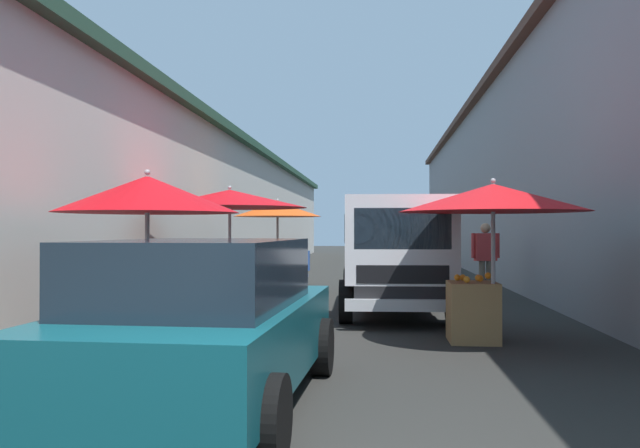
{
  "coord_description": "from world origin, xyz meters",
  "views": [
    {
      "loc": [
        -2.81,
        -0.51,
        1.54
      ],
      "look_at": [
        12.35,
        0.87,
        1.67
      ],
      "focal_mm": 36.39,
      "sensor_mm": 36.0,
      "label": 1
    }
  ],
  "objects": [
    {
      "name": "delivery_truck",
      "position": [
        8.52,
        -0.83,
        1.04
      ],
      "size": [
        4.97,
        2.08,
        2.08
      ],
      "color": "black",
      "rests_on": "ground"
    },
    {
      "name": "building_left_whitewash",
      "position": [
        15.75,
        7.34,
        2.28
      ],
      "size": [
        49.8,
        7.5,
        4.54
      ],
      "color": "beige",
      "rests_on": "ground"
    },
    {
      "name": "parked_scooter",
      "position": [
        14.73,
        1.59,
        0.45
      ],
      "size": [
        1.69,
        0.32,
        1.14
      ],
      "color": "black",
      "rests_on": "ground"
    },
    {
      "name": "vendor_by_crates",
      "position": [
        12.16,
        -2.92,
        0.98
      ],
      "size": [
        0.3,
        0.65,
        1.69
      ],
      "color": "#665B4C",
      "rests_on": "ground"
    },
    {
      "name": "fruit_stall_far_left",
      "position": [
        4.67,
        2.24,
        1.68
      ],
      "size": [
        2.19,
        2.19,
        2.26
      ],
      "color": "#9E9EA3",
      "rests_on": "ground"
    },
    {
      "name": "building_right_concrete",
      "position": [
        15.75,
        -7.34,
        3.06
      ],
      "size": [
        49.8,
        7.5,
        6.1
      ],
      "color": "gray",
      "rests_on": "ground"
    },
    {
      "name": "ground",
      "position": [
        13.5,
        0.0,
        0.0
      ],
      "size": [
        90.0,
        90.0,
        0.0
      ],
      "primitive_type": "plane",
      "color": "#282826"
    },
    {
      "name": "fruit_stall_far_right",
      "position": [
        6.03,
        -2.0,
        1.74
      ],
      "size": [
        2.52,
        2.52,
        2.23
      ],
      "color": "#9E9EA3",
      "rests_on": "ground"
    },
    {
      "name": "fruit_stall_near_right",
      "position": [
        12.99,
        1.91,
        1.63
      ],
      "size": [
        2.16,
        2.16,
        2.3
      ],
      "color": "#9E9EA3",
      "rests_on": "ground"
    },
    {
      "name": "hatchback_car",
      "position": [
        2.7,
        1.0,
        0.74
      ],
      "size": [
        3.97,
        2.05,
        1.45
      ],
      "color": "#0F4C56",
      "rests_on": "ground"
    },
    {
      "name": "vendor_in_shade",
      "position": [
        14.15,
        -1.67,
        0.86
      ],
      "size": [
        0.36,
        0.57,
        1.51
      ],
      "color": "navy",
      "rests_on": "ground"
    },
    {
      "name": "plastic_stool",
      "position": [
        14.51,
        -0.54,
        0.33
      ],
      "size": [
        0.3,
        0.3,
        0.43
      ],
      "color": "#194CB2",
      "rests_on": "ground"
    },
    {
      "name": "fruit_stall_near_left",
      "position": [
        9.03,
        2.25,
        1.89
      ],
      "size": [
        2.89,
        2.89,
        2.36
      ],
      "color": "#9E9EA3",
      "rests_on": "ground"
    }
  ]
}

